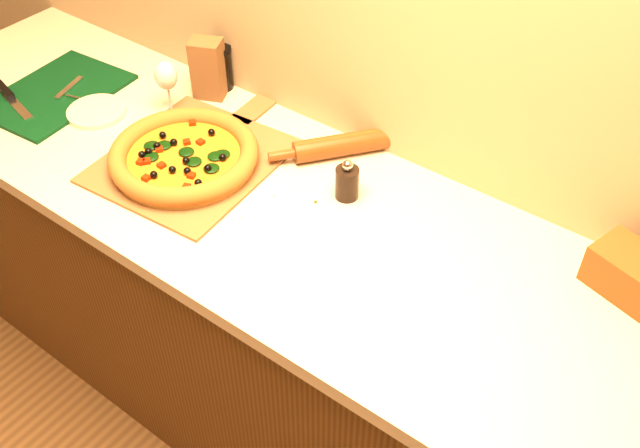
# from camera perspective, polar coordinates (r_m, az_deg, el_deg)

# --- Properties ---
(cabinet) EXTENTS (2.80, 0.65, 0.86)m
(cabinet) POSITION_cam_1_polar(r_m,az_deg,el_deg) (1.99, 0.73, -10.33)
(cabinet) COLOR #47260F
(cabinet) RESTS_ON ground
(countertop) EXTENTS (2.84, 0.68, 0.04)m
(countertop) POSITION_cam_1_polar(r_m,az_deg,el_deg) (1.65, 0.87, -0.99)
(countertop) COLOR beige
(countertop) RESTS_ON cabinet
(pizza_peel) EXTENTS (0.43, 0.62, 0.01)m
(pizza_peel) POSITION_cam_1_polar(r_m,az_deg,el_deg) (1.86, -9.92, 5.30)
(pizza_peel) COLOR brown
(pizza_peel) RESTS_ON countertop
(pizza) EXTENTS (0.37, 0.37, 0.05)m
(pizza) POSITION_cam_1_polar(r_m,az_deg,el_deg) (1.82, -10.82, 5.39)
(pizza) COLOR #B0692C
(pizza) RESTS_ON pizza_peel
(cutting_board) EXTENTS (0.32, 0.41, 0.03)m
(cutting_board) POSITION_cam_1_polar(r_m,az_deg,el_deg) (2.20, -20.50, 9.75)
(cutting_board) COLOR black
(cutting_board) RESTS_ON countertop
(bottle_cap) EXTENTS (0.04, 0.04, 0.01)m
(bottle_cap) POSITION_cam_1_polar(r_m,az_deg,el_deg) (2.20, -22.22, 9.12)
(bottle_cap) COLOR black
(bottle_cap) RESTS_ON countertop
(pepper_grinder) EXTENTS (0.06, 0.06, 0.11)m
(pepper_grinder) POSITION_cam_1_polar(r_m,az_deg,el_deg) (1.69, 2.17, 3.38)
(pepper_grinder) COLOR black
(pepper_grinder) RESTS_ON countertop
(rolling_pin) EXTENTS (0.28, 0.35, 0.06)m
(rolling_pin) POSITION_cam_1_polar(r_m,az_deg,el_deg) (1.84, 2.35, 6.43)
(rolling_pin) COLOR #54230E
(rolling_pin) RESTS_ON countertop
(wine_glass) EXTENTS (0.06, 0.06, 0.15)m
(wine_glass) POSITION_cam_1_polar(r_m,az_deg,el_deg) (1.99, -12.22, 11.42)
(wine_glass) COLOR silver
(wine_glass) RESTS_ON countertop
(paper_bag) EXTENTS (0.11, 0.10, 0.17)m
(paper_bag) POSITION_cam_1_polar(r_m,az_deg,el_deg) (2.05, -8.94, 12.17)
(paper_bag) COLOR brown
(paper_bag) RESTS_ON countertop
(dark_jar) EXTENTS (0.08, 0.08, 0.13)m
(dark_jar) POSITION_cam_1_polar(r_m,az_deg,el_deg) (2.10, -8.14, 12.36)
(dark_jar) COLOR black
(dark_jar) RESTS_ON countertop
(side_plate) EXTENTS (0.17, 0.17, 0.02)m
(side_plate) POSITION_cam_1_polar(r_m,az_deg,el_deg) (2.08, -17.44, 8.56)
(side_plate) COLOR beige
(side_plate) RESTS_ON countertop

